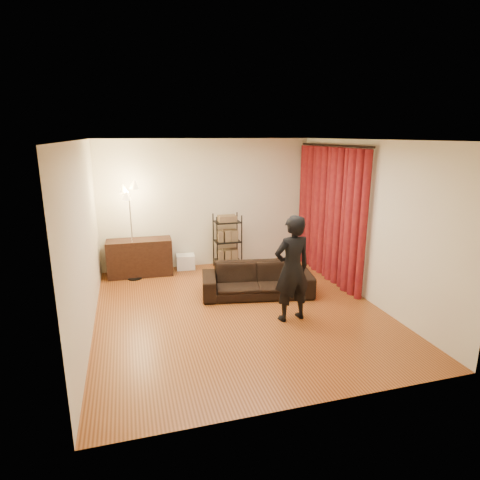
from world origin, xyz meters
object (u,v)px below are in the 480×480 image
object	(u,v)px
media_cabinet	(140,257)
storage_boxes	(186,262)
wire_shelf	(227,241)
floor_lamp	(132,233)
person	(292,269)
sofa	(257,280)

from	to	relation	value
media_cabinet	storage_boxes	size ratio (longest dim) A/B	3.36
storage_boxes	wire_shelf	xyz separation A→B (m)	(0.88, -0.15, 0.42)
storage_boxes	floor_lamp	xyz separation A→B (m)	(-1.07, -0.33, 0.78)
wire_shelf	floor_lamp	world-z (taller)	floor_lamp
person	wire_shelf	bearing A→B (deg)	-91.32
sofa	person	size ratio (longest dim) A/B	1.18
sofa	wire_shelf	xyz separation A→B (m)	(-0.14, 1.63, 0.30)
sofa	person	world-z (taller)	person
media_cabinet	floor_lamp	distance (m)	0.62
storage_boxes	wire_shelf	distance (m)	0.99
wire_shelf	storage_boxes	bearing A→B (deg)	-166.96
media_cabinet	storage_boxes	bearing A→B (deg)	9.53
floor_lamp	media_cabinet	bearing A→B (deg)	57.26
storage_boxes	media_cabinet	bearing A→B (deg)	-172.14
person	wire_shelf	world-z (taller)	person
media_cabinet	wire_shelf	bearing A→B (deg)	1.17
media_cabinet	storage_boxes	xyz separation A→B (m)	(0.94, 0.13, -0.21)
wire_shelf	floor_lamp	distance (m)	1.99
sofa	person	xyz separation A→B (m)	(0.20, -1.06, 0.54)
sofa	person	bearing A→B (deg)	-69.50
person	wire_shelf	size ratio (longest dim) A/B	1.42
media_cabinet	floor_lamp	bearing A→B (deg)	-121.06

